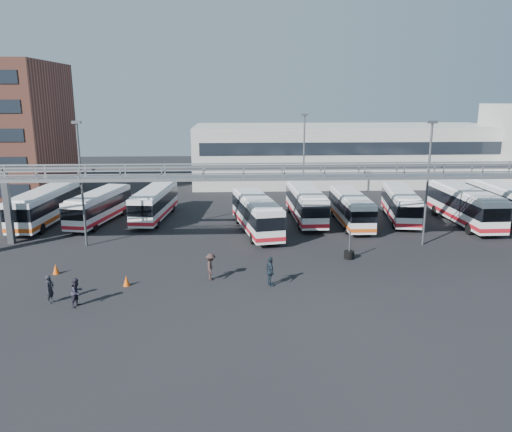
{
  "coord_description": "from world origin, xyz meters",
  "views": [
    {
      "loc": [
        -3.83,
        -32.24,
        12.21
      ],
      "look_at": [
        -2.01,
        6.0,
        2.87
      ],
      "focal_mm": 35.0,
      "sensor_mm": 36.0,
      "label": 1
    }
  ],
  "objects_px": {
    "pedestrian_b": "(77,292)",
    "bus_7": "(400,203)",
    "bus_4": "(256,213)",
    "bus_1": "(99,206)",
    "bus_2": "(155,202)",
    "bus_6": "(351,207)",
    "bus_8": "(464,204)",
    "cone_left": "(56,269)",
    "pedestrian_c": "(211,267)",
    "light_pole_left": "(81,178)",
    "light_pole_back": "(304,155)",
    "bus_9": "(504,200)",
    "pedestrian_a": "(50,289)",
    "cone_right": "(126,281)",
    "pedestrian_d": "(270,271)",
    "tire_stack": "(349,254)",
    "bus_5": "(306,203)",
    "light_pole_mid": "(428,177)",
    "bus_0": "(45,205)"
  },
  "relations": [
    {
      "from": "bus_9",
      "to": "pedestrian_b",
      "type": "xyz_separation_m",
      "value": [
        -36.34,
        -19.62,
        -1.05
      ]
    },
    {
      "from": "bus_6",
      "to": "pedestrian_c",
      "type": "xyz_separation_m",
      "value": [
        -12.8,
        -14.12,
        -0.77
      ]
    },
    {
      "from": "bus_6",
      "to": "pedestrian_a",
      "type": "distance_m",
      "value": 28.34
    },
    {
      "from": "bus_7",
      "to": "bus_8",
      "type": "bearing_deg",
      "value": -7.86
    },
    {
      "from": "bus_5",
      "to": "pedestrian_c",
      "type": "bearing_deg",
      "value": -120.09
    },
    {
      "from": "bus_2",
      "to": "bus_6",
      "type": "relative_size",
      "value": 1.05
    },
    {
      "from": "bus_4",
      "to": "bus_7",
      "type": "height_order",
      "value": "bus_4"
    },
    {
      "from": "bus_6",
      "to": "pedestrian_a",
      "type": "relative_size",
      "value": 5.78
    },
    {
      "from": "bus_4",
      "to": "pedestrian_c",
      "type": "distance_m",
      "value": 12.42
    },
    {
      "from": "bus_1",
      "to": "bus_2",
      "type": "xyz_separation_m",
      "value": [
        5.2,
        1.15,
        0.05
      ]
    },
    {
      "from": "bus_8",
      "to": "pedestrian_b",
      "type": "height_order",
      "value": "bus_8"
    },
    {
      "from": "light_pole_left",
      "to": "bus_7",
      "type": "height_order",
      "value": "light_pole_left"
    },
    {
      "from": "light_pole_mid",
      "to": "bus_7",
      "type": "xyz_separation_m",
      "value": [
        0.76,
        8.26,
        -4.01
      ]
    },
    {
      "from": "light_pole_back",
      "to": "bus_6",
      "type": "height_order",
      "value": "light_pole_back"
    },
    {
      "from": "pedestrian_a",
      "to": "tire_stack",
      "type": "height_order",
      "value": "tire_stack"
    },
    {
      "from": "bus_9",
      "to": "cone_right",
      "type": "height_order",
      "value": "bus_9"
    },
    {
      "from": "bus_6",
      "to": "bus_7",
      "type": "bearing_deg",
      "value": 15.93
    },
    {
      "from": "light_pole_mid",
      "to": "cone_right",
      "type": "distance_m",
      "value": 24.87
    },
    {
      "from": "bus_5",
      "to": "pedestrian_d",
      "type": "height_order",
      "value": "bus_5"
    },
    {
      "from": "light_pole_left",
      "to": "pedestrian_b",
      "type": "bearing_deg",
      "value": -76.66
    },
    {
      "from": "pedestrian_a",
      "to": "pedestrian_c",
      "type": "relative_size",
      "value": 0.94
    },
    {
      "from": "bus_0",
      "to": "bus_8",
      "type": "relative_size",
      "value": 0.98
    },
    {
      "from": "bus_7",
      "to": "pedestrian_b",
      "type": "height_order",
      "value": "bus_7"
    },
    {
      "from": "bus_7",
      "to": "pedestrian_c",
      "type": "xyz_separation_m",
      "value": [
        -18.11,
        -15.61,
        -0.79
      ]
    },
    {
      "from": "light_pole_back",
      "to": "bus_4",
      "type": "xyz_separation_m",
      "value": [
        -5.71,
        -10.51,
        -3.91
      ]
    },
    {
      "from": "light_pole_back",
      "to": "bus_7",
      "type": "bearing_deg",
      "value": -37.57
    },
    {
      "from": "bus_2",
      "to": "bus_7",
      "type": "height_order",
      "value": "bus_2"
    },
    {
      "from": "pedestrian_a",
      "to": "cone_left",
      "type": "distance_m",
      "value": 5.22
    },
    {
      "from": "bus_8",
      "to": "cone_left",
      "type": "distance_m",
      "value": 36.78
    },
    {
      "from": "bus_7",
      "to": "tire_stack",
      "type": "bearing_deg",
      "value": -114.51
    },
    {
      "from": "light_pole_back",
      "to": "cone_left",
      "type": "bearing_deg",
      "value": -134.4
    },
    {
      "from": "bus_0",
      "to": "pedestrian_a",
      "type": "bearing_deg",
      "value": -64.9
    },
    {
      "from": "cone_left",
      "to": "tire_stack",
      "type": "bearing_deg",
      "value": 6.24
    },
    {
      "from": "bus_5",
      "to": "pedestrian_b",
      "type": "height_order",
      "value": "bus_5"
    },
    {
      "from": "pedestrian_b",
      "to": "pedestrian_d",
      "type": "distance_m",
      "value": 11.95
    },
    {
      "from": "bus_7",
      "to": "pedestrian_b",
      "type": "distance_m",
      "value": 32.42
    },
    {
      "from": "bus_7",
      "to": "cone_right",
      "type": "xyz_separation_m",
      "value": [
        -23.62,
        -16.43,
        -1.38
      ]
    },
    {
      "from": "bus_6",
      "to": "bus_1",
      "type": "bearing_deg",
      "value": 175.72
    },
    {
      "from": "bus_6",
      "to": "pedestrian_b",
      "type": "xyz_separation_m",
      "value": [
        -20.53,
        -18.07,
        -0.83
      ]
    },
    {
      "from": "bus_2",
      "to": "pedestrian_a",
      "type": "bearing_deg",
      "value": -92.69
    },
    {
      "from": "bus_4",
      "to": "bus_6",
      "type": "height_order",
      "value": "bus_4"
    },
    {
      "from": "pedestrian_b",
      "to": "bus_7",
      "type": "bearing_deg",
      "value": -27.91
    },
    {
      "from": "light_pole_left",
      "to": "bus_2",
      "type": "relative_size",
      "value": 0.96
    },
    {
      "from": "tire_stack",
      "to": "bus_1",
      "type": "bearing_deg",
      "value": 151.03
    },
    {
      "from": "light_pole_back",
      "to": "bus_9",
      "type": "height_order",
      "value": "light_pole_back"
    },
    {
      "from": "pedestrian_d",
      "to": "pedestrian_a",
      "type": "bearing_deg",
      "value": 83.2
    },
    {
      "from": "light_pole_mid",
      "to": "bus_2",
      "type": "height_order",
      "value": "light_pole_mid"
    },
    {
      "from": "bus_0",
      "to": "cone_left",
      "type": "distance_m",
      "value": 15.15
    },
    {
      "from": "tire_stack",
      "to": "pedestrian_b",
      "type": "bearing_deg",
      "value": -156.31
    },
    {
      "from": "light_pole_back",
      "to": "bus_9",
      "type": "bearing_deg",
      "value": -19.13
    }
  ]
}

